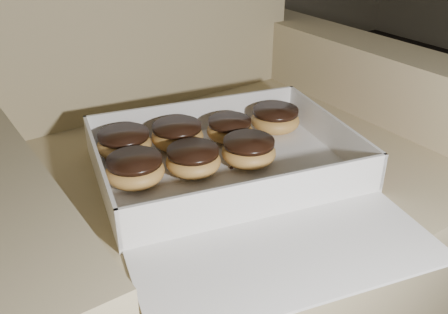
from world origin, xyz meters
name	(u,v)px	position (x,y,z in m)	size (l,w,h in m)	color
armchair	(208,201)	(-0.40, 0.71, 0.32)	(0.96, 0.81, 1.01)	#91845D
bakery_box	(236,176)	(-0.44, 0.56, 0.46)	(0.55, 0.61, 0.07)	silver
donut_a	(124,144)	(-0.56, 0.75, 0.48)	(0.10, 0.10, 0.05)	#C88D46
donut_b	(275,119)	(-0.26, 0.67, 0.48)	(0.10, 0.10, 0.05)	#C88D46
donut_c	(135,170)	(-0.59, 0.65, 0.48)	(0.10, 0.10, 0.05)	#C88D46
donut_d	(177,135)	(-0.46, 0.72, 0.48)	(0.10, 0.10, 0.05)	#C88D46
donut_e	(249,151)	(-0.39, 0.59, 0.48)	(0.10, 0.10, 0.05)	#C88D46
donut_f	(230,129)	(-0.36, 0.69, 0.48)	(0.09, 0.09, 0.05)	#C88D46
donut_g	(193,160)	(-0.49, 0.62, 0.48)	(0.10, 0.10, 0.05)	#C88D46
crumb_a	(270,183)	(-0.40, 0.51, 0.46)	(0.01, 0.01, 0.00)	black
crumb_b	(285,175)	(-0.36, 0.52, 0.46)	(0.01, 0.01, 0.00)	black
crumb_c	(255,187)	(-0.43, 0.52, 0.46)	(0.01, 0.01, 0.00)	black
crumb_d	(231,168)	(-0.43, 0.59, 0.46)	(0.01, 0.01, 0.00)	black
crumb_e	(271,160)	(-0.35, 0.58, 0.46)	(0.01, 0.01, 0.00)	black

